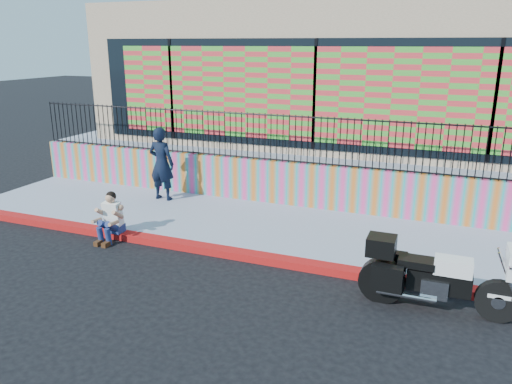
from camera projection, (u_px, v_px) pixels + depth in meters
The scene contains 10 objects.
ground at pixel (255, 260), 9.88m from camera, with size 90.00×90.00×0.00m, color black.
red_curb at pixel (255, 257), 9.86m from camera, with size 16.00×0.30×0.15m, color #B50C16.
sidewalk at pixel (282, 229), 11.33m from camera, with size 16.00×3.00×0.15m, color #8E95AB.
mural_wall at pixel (303, 185), 12.57m from camera, with size 16.00×0.20×1.10m, color #F23F8D.
metal_fence at pixel (304, 140), 12.24m from camera, with size 15.80×0.04×1.20m, color black, non-canonical shape.
elevated_platform at pixel (345, 149), 17.14m from camera, with size 16.00×10.00×1.25m, color #8E95AB.
storefront_building at pixel (348, 71), 16.19m from camera, with size 14.00×8.06×4.00m.
police_motorcycle at pixel (436, 274), 7.88m from camera, with size 2.43×0.80×1.51m.
police_officer at pixel (162, 164), 12.99m from camera, with size 0.70×0.46×1.93m, color black.
seated_man at pixel (109, 222), 10.71m from camera, with size 0.54×0.71×1.06m.
Camera 1 is at (3.38, -8.43, 4.13)m, focal length 35.00 mm.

